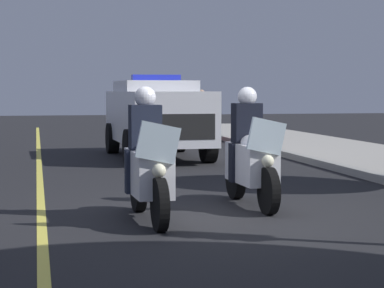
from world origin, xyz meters
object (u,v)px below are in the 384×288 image
(police_motorcycle_lead_left, at_px, (148,166))
(cyclist_background, at_px, (201,116))
(police_motorcycle_lead_right, at_px, (251,158))
(police_suv, at_px, (157,115))

(police_motorcycle_lead_left, xyz_separation_m, cyclist_background, (-13.84, 3.80, 0.14))
(police_motorcycle_lead_right, xyz_separation_m, police_suv, (-7.83, -0.10, 0.37))
(police_motorcycle_lead_left, xyz_separation_m, police_motorcycle_lead_right, (-0.87, 1.62, 0.00))
(police_motorcycle_lead_left, bearing_deg, cyclist_background, 164.63)
(police_motorcycle_lead_left, xyz_separation_m, police_suv, (-8.70, 1.52, 0.37))
(police_motorcycle_lead_left, relative_size, police_motorcycle_lead_right, 1.00)
(police_motorcycle_lead_right, relative_size, cyclist_background, 1.22)
(police_motorcycle_lead_left, bearing_deg, police_suv, 170.06)
(police_motorcycle_lead_left, relative_size, police_suv, 0.43)
(cyclist_background, bearing_deg, police_suv, -23.92)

